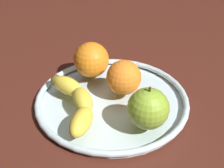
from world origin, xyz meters
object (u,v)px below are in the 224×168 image
object	(u,v)px
apple	(148,108)
fruit_bowl	(112,100)
orange_front_right	(91,60)
banana	(76,101)
orange_center	(125,78)

from	to	relation	value
apple	fruit_bowl	bearing A→B (deg)	3.63
apple	orange_front_right	world-z (taller)	apple
apple	orange_front_right	distance (cm)	19.86
orange_front_right	fruit_bowl	bearing A→B (deg)	176.56
fruit_bowl	banana	distance (cm)	8.31
apple	banana	bearing A→B (deg)	37.50
banana	orange_front_right	xyz separation A→B (cm)	(8.75, -8.42, 2.13)
apple	orange_center	world-z (taller)	apple
orange_center	orange_front_right	distance (cm)	9.90
fruit_bowl	orange_center	world-z (taller)	orange_center
fruit_bowl	orange_center	xyz separation A→B (cm)	(-0.36, -2.83, 4.46)
apple	orange_center	bearing A→B (deg)	-11.92
orange_center	orange_front_right	bearing A→B (deg)	13.30
orange_center	apple	bearing A→B (deg)	168.08
fruit_bowl	banana	bearing A→B (deg)	86.23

